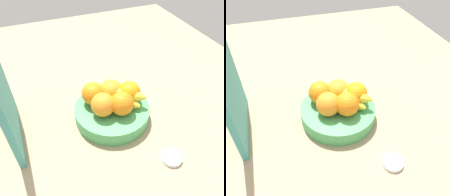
# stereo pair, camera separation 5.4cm
# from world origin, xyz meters

# --- Properties ---
(ground_plane) EXTENTS (1.80, 1.40, 0.03)m
(ground_plane) POSITION_xyz_m (0.00, 0.00, -0.01)
(ground_plane) COLOR #9E8868
(fruit_bowl) EXTENTS (0.26, 0.26, 0.05)m
(fruit_bowl) POSITION_xyz_m (-0.04, 0.03, 0.02)
(fruit_bowl) COLOR #49A55C
(fruit_bowl) RESTS_ON ground_plane
(orange_front_left) EXTENTS (0.08, 0.08, 0.08)m
(orange_front_left) POSITION_xyz_m (-0.06, 0.07, 0.09)
(orange_front_left) COLOR orange
(orange_front_left) RESTS_ON fruit_bowl
(orange_front_right) EXTENTS (0.08, 0.08, 0.08)m
(orange_front_right) POSITION_xyz_m (-0.07, 0.01, 0.09)
(orange_front_right) COLOR orange
(orange_front_right) RESTS_ON fruit_bowl
(orange_center) EXTENTS (0.08, 0.08, 0.08)m
(orange_center) POSITION_xyz_m (-0.03, -0.04, 0.09)
(orange_center) COLOR orange
(orange_center) RESTS_ON fruit_bowl
(orange_back_left) EXTENTS (0.08, 0.08, 0.08)m
(orange_back_left) POSITION_xyz_m (0.00, 0.02, 0.09)
(orange_back_left) COLOR orange
(orange_back_left) RESTS_ON fruit_bowl
(orange_back_right) EXTENTS (0.08, 0.08, 0.08)m
(orange_back_right) POSITION_xyz_m (0.01, 0.08, 0.09)
(orange_back_right) COLOR orange
(orange_back_right) RESTS_ON fruit_bowl
(banana_bunch) EXTENTS (0.16, 0.16, 0.06)m
(banana_bunch) POSITION_xyz_m (-0.03, -0.00, 0.08)
(banana_bunch) COLOR yellow
(banana_bunch) RESTS_ON fruit_bowl
(cutting_board) EXTENTS (0.28, 0.02, 0.36)m
(cutting_board) POSITION_xyz_m (0.01, 0.34, 0.18)
(cutting_board) COLOR teal
(cutting_board) RESTS_ON ground_plane
(jar_lid) EXTENTS (0.06, 0.06, 0.01)m
(jar_lid) POSITION_xyz_m (-0.27, -0.07, 0.01)
(jar_lid) COLOR silver
(jar_lid) RESTS_ON ground_plane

